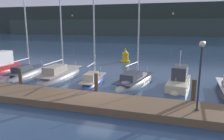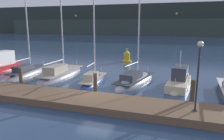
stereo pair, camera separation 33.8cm
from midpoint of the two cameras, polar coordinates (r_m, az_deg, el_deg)
The scene contains 13 objects.
ground_plane at distance 16.03m, azimuth -3.61°, elevation -6.78°, with size 400.00×400.00×0.00m, color navy.
dock at distance 14.45m, azimuth -6.24°, elevation -8.00°, with size 34.24×2.80×0.45m, color brown.
mooring_pile_1 at distance 19.11m, azimuth -22.26°, elevation -1.99°, with size 0.28×0.28×1.66m, color #4C3D2D.
mooring_pile_2 at distance 15.70m, azimuth -3.76°, elevation -3.89°, with size 0.28×0.28×1.73m, color #4C3D2D.
mooring_pile_3 at distance 14.60m, azimuth 20.88°, elevation -5.79°, with size 0.28×0.28×1.77m, color #4C3D2D.
sailboat_berth_2 at distance 23.72m, azimuth -20.78°, elevation -1.06°, with size 2.06×6.57×10.18m.
sailboat_berth_3 at distance 22.18m, azimuth -12.85°, elevation -1.43°, with size 2.25×7.58×12.12m.
sailboat_berth_4 at distance 19.40m, azimuth -4.39°, elevation -3.07°, with size 1.94×5.50×8.74m.
sailboat_berth_5 at distance 19.50m, azimuth 6.49°, elevation -3.14°, with size 3.26×7.03×8.98m.
motorboat_berth_6 at distance 18.97m, azimuth 17.55°, elevation -3.49°, with size 2.14×4.97×3.61m.
channel_buoy at distance 30.36m, azimuth 4.22°, elevation 3.47°, with size 1.29×1.29×1.87m.
dock_lamppost at distance 12.42m, azimuth 22.42°, elevation 1.23°, with size 0.32×0.32×3.83m.
hillside_backdrop at distance 110.35m, azimuth 15.11°, elevation 12.31°, with size 240.00×23.00×14.43m.
Camera 2 is at (5.95, -13.99, 5.13)m, focal length 35.00 mm.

